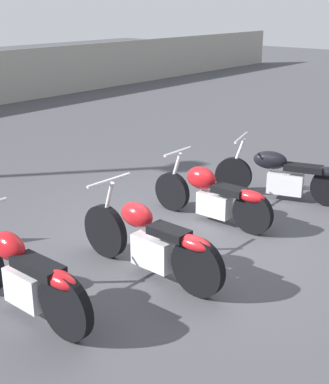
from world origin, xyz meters
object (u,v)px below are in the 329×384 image
motorcycle_slot_0 (24,276)px  motorcycle_slot_3 (284,175)px  motorcycle_slot_2 (213,195)px  motorcycle_slot_1 (151,241)px

motorcycle_slot_0 → motorcycle_slot_3: size_ratio=0.98×
motorcycle_slot_0 → motorcycle_slot_2: bearing=-0.5°
motorcycle_slot_2 → motorcycle_slot_0: bearing=178.4°
motorcycle_slot_0 → motorcycle_slot_2: motorcycle_slot_0 is taller
motorcycle_slot_1 → motorcycle_slot_3: 3.25m
motorcycle_slot_3 → motorcycle_slot_0: bearing=158.0°
motorcycle_slot_2 → motorcycle_slot_3: 1.51m
motorcycle_slot_0 → motorcycle_slot_2: 3.21m
motorcycle_slot_1 → motorcycle_slot_2: (1.78, 0.40, -0.02)m
motorcycle_slot_0 → motorcycle_slot_1: 1.50m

